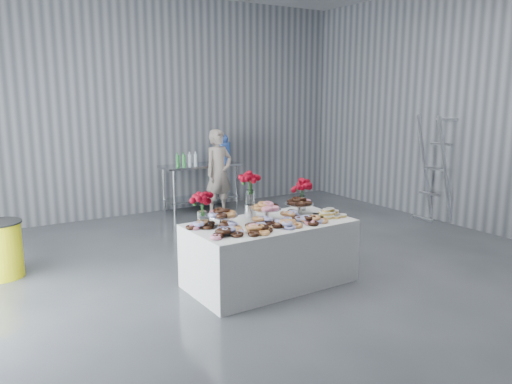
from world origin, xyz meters
TOP-DOWN VIEW (x-y plane):
  - ground at (0.00, 0.00)m, footprint 9.00×9.00m
  - room_walls at (-0.27, 0.07)m, footprint 8.04×9.04m
  - display_table at (-0.21, 0.24)m, footprint 1.92×1.04m
  - prep_table at (0.75, 4.10)m, footprint 1.50×0.60m
  - donut_mounds at (-0.21, 0.19)m, footprint 1.82×0.84m
  - cake_stand_left at (-0.76, 0.38)m, footprint 0.36×0.36m
  - cake_stand_mid at (-0.16, 0.39)m, footprint 0.36×0.36m
  - cake_stand_right at (0.34, 0.40)m, footprint 0.36×0.36m
  - danish_pile at (0.54, 0.11)m, footprint 0.48×0.48m
  - bouquet_left at (-0.97, 0.47)m, footprint 0.26×0.26m
  - bouquet_right at (0.48, 0.55)m, footprint 0.26×0.26m
  - bouquet_center at (-0.27, 0.59)m, footprint 0.26×0.26m
  - water_jug at (1.25, 4.10)m, footprint 0.28×0.28m
  - drink_bottles at (0.43, 4.00)m, footprint 0.54×0.08m
  - person at (0.86, 3.56)m, footprint 0.64×0.49m
  - trash_barrel at (-2.89, 2.15)m, footprint 0.55×0.55m
  - stepladder at (3.75, 1.11)m, footprint 0.75×0.48m

SIDE VIEW (x-z plane):
  - ground at x=0.00m, z-range 0.00..0.00m
  - trash_barrel at x=-2.89m, z-range 0.00..0.70m
  - display_table at x=-0.21m, z-range 0.00..0.75m
  - prep_table at x=0.75m, z-range 0.17..1.07m
  - donut_mounds at x=-0.21m, z-range 0.75..0.84m
  - person at x=0.86m, z-range 0.00..1.59m
  - danish_pile at x=0.54m, z-range 0.75..0.86m
  - cake_stand_left at x=-0.76m, z-range 0.80..0.98m
  - cake_stand_mid at x=-0.16m, z-range 0.80..0.98m
  - cake_stand_right at x=0.34m, z-range 0.80..0.98m
  - stepladder at x=3.75m, z-range 0.00..1.90m
  - drink_bottles at x=0.43m, z-range 0.90..1.17m
  - bouquet_left at x=-0.97m, z-range 0.84..1.26m
  - bouquet_right at x=0.48m, z-range 0.84..1.26m
  - bouquet_center at x=-0.27m, z-range 0.84..1.41m
  - water_jug at x=1.25m, z-range 0.87..1.43m
  - room_walls at x=-0.27m, z-range 0.63..4.65m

